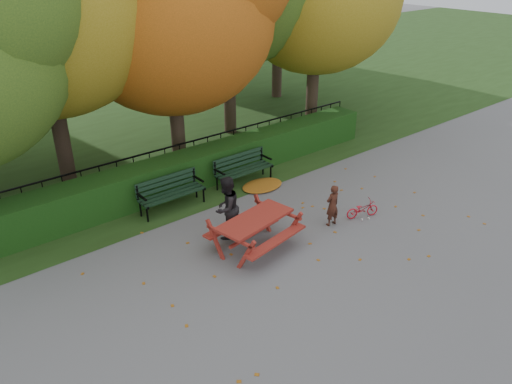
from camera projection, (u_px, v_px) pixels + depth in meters
ground at (304, 250)px, 11.47m from camera, size 90.00×90.00×0.00m
grass_strip at (73, 109)px, 21.14m from camera, size 90.00×90.00×0.00m
hedge at (195, 169)px, 14.36m from camera, size 13.00×0.90×1.00m
iron_fence at (180, 159)px, 14.89m from camera, size 14.00×0.04×1.02m
tree_c at (183, 3)px, 13.90m from camera, size 6.30×6.00×8.00m
bench_left at (170, 190)px, 13.06m from camera, size 1.80×0.57×0.88m
bench_right at (242, 167)px, 14.42m from camera, size 1.80×0.57×0.88m
picnic_table at (255, 225)px, 11.25m from camera, size 2.08×1.78×0.90m
leaf_pile at (262, 185)px, 14.40m from camera, size 1.38×1.03×0.09m
leaf_scatter at (295, 244)px, 11.67m from camera, size 9.00×5.70×0.01m
child at (332, 205)px, 12.26m from camera, size 0.41×0.28×1.08m
adult at (226, 208)px, 11.66m from camera, size 0.91×0.81×1.55m
bicycle at (362, 209)px, 12.73m from camera, size 0.94×0.60×0.47m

